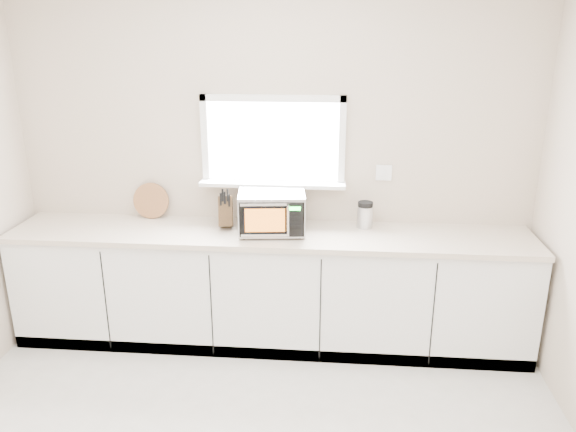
# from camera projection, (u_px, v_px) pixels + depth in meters

# --- Properties ---
(back_wall) EXTENTS (4.00, 0.17, 2.70)m
(back_wall) POSITION_uv_depth(u_px,v_px,m) (274.00, 165.00, 4.35)
(back_wall) COLOR #BFAC97
(back_wall) RESTS_ON ground
(cabinets) EXTENTS (3.92, 0.60, 0.88)m
(cabinets) POSITION_uv_depth(u_px,v_px,m) (270.00, 289.00, 4.36)
(cabinets) COLOR white
(cabinets) RESTS_ON ground
(countertop) EXTENTS (3.92, 0.64, 0.04)m
(countertop) POSITION_uv_depth(u_px,v_px,m) (269.00, 234.00, 4.21)
(countertop) COLOR beige
(countertop) RESTS_ON cabinets
(microwave) EXTENTS (0.52, 0.43, 0.31)m
(microwave) POSITION_uv_depth(u_px,v_px,m) (272.00, 211.00, 4.14)
(microwave) COLOR black
(microwave) RESTS_ON countertop
(knife_block) EXTENTS (0.14, 0.23, 0.32)m
(knife_block) POSITION_uv_depth(u_px,v_px,m) (226.00, 210.00, 4.26)
(knife_block) COLOR #422E17
(knife_block) RESTS_ON countertop
(cutting_board) EXTENTS (0.29, 0.07, 0.29)m
(cutting_board) POSITION_uv_depth(u_px,v_px,m) (151.00, 201.00, 4.47)
(cutting_board) COLOR #965A3A
(cutting_board) RESTS_ON countertop
(coffee_grinder) EXTENTS (0.14, 0.14, 0.21)m
(coffee_grinder) POSITION_uv_depth(u_px,v_px,m) (365.00, 215.00, 4.27)
(coffee_grinder) COLOR silver
(coffee_grinder) RESTS_ON countertop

